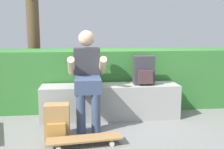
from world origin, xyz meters
TOP-DOWN VIEW (x-y plane):
  - ground_plane at (0.00, 0.00)m, footprint 24.00×24.00m
  - bench_main at (0.00, 0.33)m, footprint 1.91×0.41m
  - person_skater at (-0.32, 0.12)m, footprint 0.49×0.62m
  - skateboard_near_person at (-0.38, -0.58)m, footprint 0.82×0.29m
  - backpack_on_bench at (0.47, 0.32)m, footprint 0.28×0.23m
  - backpack_on_ground at (-0.68, -0.33)m, footprint 0.28×0.23m
  - hedge_row at (0.17, 0.96)m, footprint 4.46×0.79m

SIDE VIEW (x-z plane):
  - ground_plane at x=0.00m, z-range 0.00..0.00m
  - skateboard_near_person at x=-0.38m, z-range 0.03..0.12m
  - backpack_on_ground at x=-0.68m, z-range -0.01..0.39m
  - bench_main at x=0.00m, z-range 0.00..0.47m
  - hedge_row at x=0.17m, z-range 0.00..0.92m
  - backpack_on_bench at x=0.47m, z-range 0.47..0.87m
  - person_skater at x=-0.32m, z-range 0.06..1.28m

